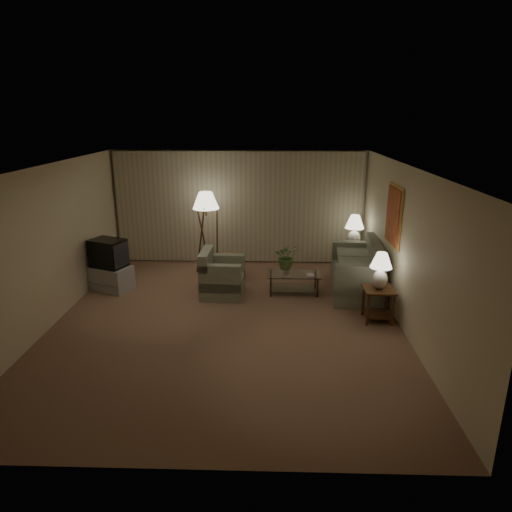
{
  "coord_description": "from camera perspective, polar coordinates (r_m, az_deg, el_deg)",
  "views": [
    {
      "loc": [
        0.74,
        -7.3,
        3.51
      ],
      "look_at": [
        0.49,
        0.6,
        1.03
      ],
      "focal_mm": 32.0,
      "sensor_mm": 36.0,
      "label": 1
    }
  ],
  "objects": [
    {
      "name": "ground",
      "position": [
        8.13,
        -3.65,
        -8.18
      ],
      "size": [
        7.0,
        7.0,
        0.0
      ],
      "primitive_type": "plane",
      "color": "#89644B",
      "rests_on": "ground"
    },
    {
      "name": "room_shell",
      "position": [
        9.01,
        -2.83,
        6.13
      ],
      "size": [
        6.04,
        7.02,
        2.72
      ],
      "color": "beige",
      "rests_on": "ground"
    },
    {
      "name": "sofa",
      "position": [
        9.49,
        12.37,
        -2.04
      ],
      "size": [
        2.04,
        1.3,
        0.83
      ],
      "rotation": [
        0.0,
        0.0,
        -1.67
      ],
      "color": "gray",
      "rests_on": "ground"
    },
    {
      "name": "armchair",
      "position": [
        9.17,
        -4.2,
        -2.68
      ],
      "size": [
        0.93,
        0.89,
        0.73
      ],
      "rotation": [
        0.0,
        0.0,
        1.53
      ],
      "color": "gray",
      "rests_on": "ground"
    },
    {
      "name": "side_table_near",
      "position": [
        8.29,
        15.03,
        -5.17
      ],
      "size": [
        0.52,
        0.52,
        0.6
      ],
      "color": "#3D1F10",
      "rests_on": "ground"
    },
    {
      "name": "side_table_far",
      "position": [
        10.69,
        11.99,
        0.11
      ],
      "size": [
        0.5,
        0.42,
        0.6
      ],
      "color": "#3D1F10",
      "rests_on": "ground"
    },
    {
      "name": "table_lamp_near",
      "position": [
        8.09,
        15.35,
        -1.41
      ],
      "size": [
        0.38,
        0.38,
        0.65
      ],
      "color": "silver",
      "rests_on": "side_table_near"
    },
    {
      "name": "table_lamp_far",
      "position": [
        10.52,
        12.21,
        3.42
      ],
      "size": [
        0.43,
        0.43,
        0.74
      ],
      "color": "silver",
      "rests_on": "side_table_far"
    },
    {
      "name": "coffee_table",
      "position": [
        9.29,
        4.72,
        -3.01
      ],
      "size": [
        1.07,
        0.58,
        0.41
      ],
      "color": "silver",
      "rests_on": "ground"
    },
    {
      "name": "tv_cabinet",
      "position": [
        9.93,
        -17.71,
        -2.61
      ],
      "size": [
        1.22,
        1.13,
        0.5
      ],
      "primitive_type": "cube",
      "rotation": [
        0.0,
        0.0,
        -0.4
      ],
      "color": "#B0B0B3",
      "rests_on": "ground"
    },
    {
      "name": "crt_tv",
      "position": [
        9.76,
        -17.99,
        0.35
      ],
      "size": [
        1.01,
        0.95,
        0.57
      ],
      "primitive_type": "cube",
      "rotation": [
        0.0,
        0.0,
        -0.4
      ],
      "color": "black",
      "rests_on": "tv_cabinet"
    },
    {
      "name": "floor_lamp",
      "position": [
        10.47,
        -6.18,
        3.23
      ],
      "size": [
        0.6,
        0.6,
        1.83
      ],
      "color": "#3D1F10",
      "rests_on": "ground"
    },
    {
      "name": "ottoman",
      "position": [
        10.29,
        -3.75,
        -1.24
      ],
      "size": [
        0.73,
        0.73,
        0.45
      ],
      "primitive_type": "cylinder",
      "rotation": [
        0.0,
        0.0,
        -0.1
      ],
      "color": "#AE603B",
      "rests_on": "ground"
    },
    {
      "name": "vase",
      "position": [
        9.21,
        3.82,
        -1.78
      ],
      "size": [
        0.15,
        0.15,
        0.14
      ],
      "primitive_type": "imported",
      "rotation": [
        0.0,
        0.0,
        -0.08
      ],
      "color": "white",
      "rests_on": "coffee_table"
    },
    {
      "name": "flowers",
      "position": [
        9.11,
        3.86,
        0.2
      ],
      "size": [
        0.49,
        0.43,
        0.53
      ],
      "primitive_type": "imported",
      "rotation": [
        0.0,
        0.0,
        0.04
      ],
      "color": "#547B37",
      "rests_on": "vase"
    },
    {
      "name": "book",
      "position": [
        9.16,
        6.34,
        -2.38
      ],
      "size": [
        0.17,
        0.22,
        0.02
      ],
      "primitive_type": "imported",
      "rotation": [
        0.0,
        0.0,
        0.15
      ],
      "color": "olive",
      "rests_on": "coffee_table"
    }
  ]
}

